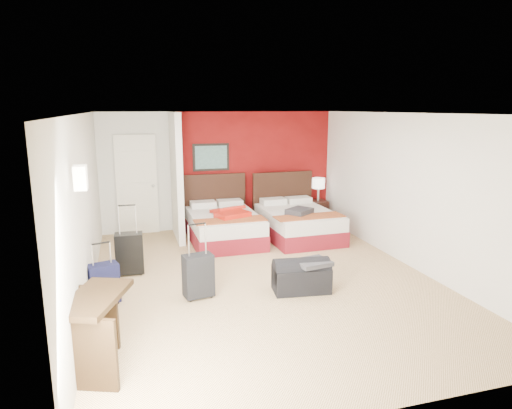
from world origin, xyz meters
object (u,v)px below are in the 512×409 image
object	(u,v)px
red_suitcase_open	(230,212)
suitcase_charcoal	(198,277)
nightstand	(318,212)
bed_left	(224,228)
duffel_bag	(301,278)
desk	(97,332)
bed_right	(298,224)
suitcase_black	(130,255)
suitcase_navy	(104,285)
table_lamp	(318,189)

from	to	relation	value
red_suitcase_open	suitcase_charcoal	world-z (taller)	red_suitcase_open
red_suitcase_open	nightstand	xyz separation A→B (m)	(2.24, 0.92, -0.34)
bed_left	red_suitcase_open	xyz separation A→B (m)	(0.10, -0.10, 0.33)
nightstand	duffel_bag	bearing A→B (deg)	-120.28
suitcase_charcoal	bed_left	bearing A→B (deg)	59.80
bed_left	desk	size ratio (longest dim) A/B	1.97
duffel_bag	desk	world-z (taller)	desk
bed_right	nightstand	bearing A→B (deg)	47.06
suitcase_black	suitcase_navy	size ratio (longest dim) A/B	1.19
table_lamp	desk	size ratio (longest dim) A/B	0.55
bed_right	desk	distance (m)	5.27
bed_left	suitcase_navy	world-z (taller)	bed_left
bed_left	suitcase_charcoal	bearing A→B (deg)	-110.18
bed_left	table_lamp	world-z (taller)	table_lamp
table_lamp	desk	world-z (taller)	table_lamp
nightstand	suitcase_charcoal	bearing A→B (deg)	-137.41
red_suitcase_open	suitcase_black	world-z (taller)	red_suitcase_open
bed_left	nightstand	size ratio (longest dim) A/B	3.52
suitcase_black	table_lamp	bearing A→B (deg)	29.60
bed_left	suitcase_black	bearing A→B (deg)	-144.00
table_lamp	desk	distance (m)	6.57
bed_right	suitcase_navy	xyz separation A→B (m)	(-3.64, -2.24, -0.01)
bed_right	suitcase_charcoal	distance (m)	3.38
nightstand	suitcase_charcoal	distance (m)	4.66
bed_right	duffel_bag	world-z (taller)	bed_right
suitcase_charcoal	desk	distance (m)	1.90
bed_right	suitcase_black	bearing A→B (deg)	-162.05
table_lamp	desk	bearing A→B (deg)	-133.23
red_suitcase_open	table_lamp	world-z (taller)	table_lamp
suitcase_black	desk	distance (m)	2.65
duffel_bag	desk	xyz separation A→B (m)	(-2.69, -1.25, 0.19)
nightstand	duffel_bag	size ratio (longest dim) A/B	0.66
bed_left	suitcase_black	size ratio (longest dim) A/B	2.90
bed_left	desk	bearing A→B (deg)	-118.93
bed_left	desk	world-z (taller)	desk
bed_right	table_lamp	size ratio (longest dim) A/B	3.62
red_suitcase_open	desk	world-z (taller)	desk
nightstand	bed_left	bearing A→B (deg)	-164.03
duffel_bag	desk	bearing A→B (deg)	-148.33
suitcase_charcoal	desk	xyz separation A→B (m)	(-1.24, -1.43, 0.10)
bed_right	nightstand	xyz separation A→B (m)	(0.85, 0.97, -0.02)
duffel_bag	desk	distance (m)	2.97
bed_right	red_suitcase_open	xyz separation A→B (m)	(-1.39, 0.05, 0.33)
bed_left	suitcase_navy	xyz separation A→B (m)	(-2.15, -2.39, -0.01)
red_suitcase_open	duffel_bag	size ratio (longest dim) A/B	1.05
nightstand	suitcase_black	distance (m)	4.67
bed_right	suitcase_navy	bearing A→B (deg)	-150.14
bed_left	nightstand	bearing A→B (deg)	18.76
red_suitcase_open	desk	distance (m)	4.47
table_lamp	duffel_bag	size ratio (longest dim) A/B	0.65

